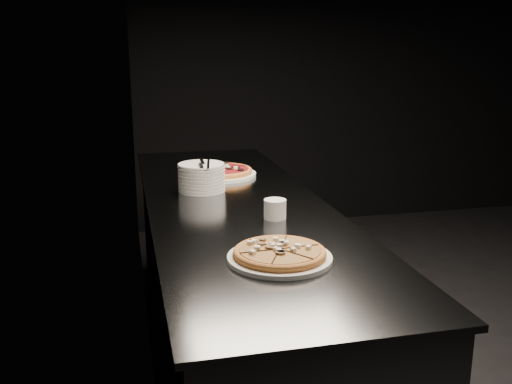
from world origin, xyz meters
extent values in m
cube|color=black|center=(-2.50, 0.00, 1.40)|extent=(0.02, 5.00, 2.80)
cube|color=black|center=(0.00, 2.50, 1.40)|extent=(5.00, 0.02, 2.80)
cube|color=#5B5E62|center=(-2.13, 0.00, 0.45)|extent=(0.70, 2.40, 0.90)
cube|color=#5B5E62|center=(-2.13, 0.00, 0.91)|extent=(0.74, 2.44, 0.02)
cylinder|color=white|center=(-2.13, -0.70, 0.93)|extent=(0.32, 0.32, 0.02)
cylinder|color=#DF8B42|center=(-2.13, -0.70, 0.94)|extent=(0.30, 0.30, 0.01)
torus|color=#DF8B42|center=(-2.13, -0.70, 0.95)|extent=(0.31, 0.31, 0.02)
cylinder|color=gold|center=(-2.13, -0.70, 0.95)|extent=(0.27, 0.27, 0.01)
cylinder|color=white|center=(-2.11, 0.49, 0.93)|extent=(0.35, 0.35, 0.02)
cylinder|color=#DF8B42|center=(-2.11, 0.49, 0.94)|extent=(0.38, 0.38, 0.01)
torus|color=#DF8B42|center=(-2.11, 0.49, 0.95)|extent=(0.39, 0.39, 0.02)
cylinder|color=maroon|center=(-2.11, 0.49, 0.96)|extent=(0.34, 0.34, 0.01)
cylinder|color=white|center=(-2.24, 0.22, 0.93)|extent=(0.21, 0.21, 0.02)
cylinder|color=white|center=(-2.24, 0.22, 0.94)|extent=(0.21, 0.21, 0.02)
cylinder|color=white|center=(-2.24, 0.22, 0.96)|extent=(0.21, 0.21, 0.02)
cylinder|color=white|center=(-2.24, 0.22, 0.97)|extent=(0.21, 0.21, 0.02)
cylinder|color=white|center=(-2.24, 0.22, 0.99)|extent=(0.21, 0.21, 0.02)
cylinder|color=white|center=(-2.24, 0.22, 1.01)|extent=(0.21, 0.21, 0.02)
cylinder|color=white|center=(-2.24, 0.22, 1.02)|extent=(0.21, 0.21, 0.02)
cylinder|color=white|center=(-2.24, 0.22, 1.04)|extent=(0.21, 0.21, 0.02)
cube|color=#B4B6BB|center=(-2.23, 0.26, 1.05)|extent=(0.02, 0.14, 0.00)
cube|color=black|center=(-2.25, 0.16, 1.05)|extent=(0.02, 0.08, 0.01)
cube|color=#B4B6BB|center=(-2.21, 0.21, 1.05)|extent=(0.09, 0.20, 0.00)
cylinder|color=silver|center=(-2.03, -0.28, 0.96)|extent=(0.09, 0.09, 0.07)
cylinder|color=black|center=(-2.03, -0.28, 0.99)|extent=(0.07, 0.07, 0.01)
camera|label=1|loc=(-2.58, -2.29, 1.56)|focal=40.00mm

